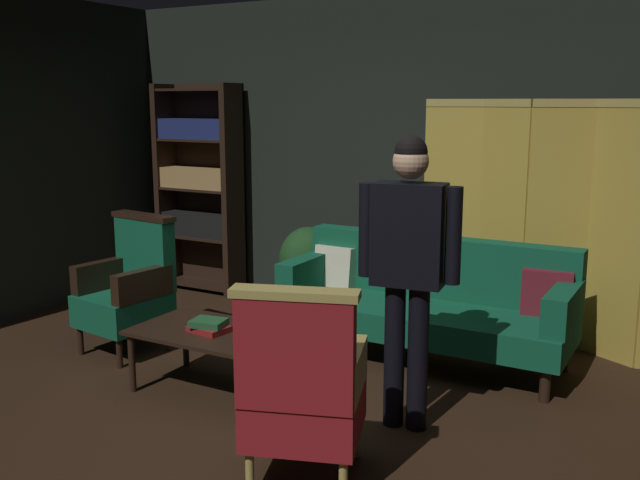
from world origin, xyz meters
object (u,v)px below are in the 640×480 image
coffee_table (211,336)px  velvet_couch (428,298)px  book_red_leather (209,329)px  bookshelf (200,185)px  armchair_wing_left (129,288)px  standing_figure (408,256)px  armchair_gilt_accent (302,389)px  book_green_cloth (209,323)px  potted_plant (308,265)px  folding_screen (557,223)px

coffee_table → velvet_couch: bearing=52.2°
velvet_couch → book_red_leather: size_ratio=8.60×
bookshelf → coffee_table: bearing=-50.2°
book_red_leather → velvet_couch: bearing=53.4°
armchair_wing_left → standing_figure: (2.33, -0.19, 0.54)m
armchair_wing_left → coffee_table: bearing=-17.5°
book_red_leather → armchair_gilt_accent: bearing=-30.7°
book_red_leather → standing_figure: bearing=7.7°
book_green_cloth → book_red_leather: bearing=0.0°
potted_plant → armchair_gilt_accent: bearing=-60.4°
bookshelf → coffee_table: bookshelf is taller
potted_plant → armchair_wing_left: bearing=-117.8°
velvet_couch → potted_plant: size_ratio=2.62×
folding_screen → coffee_table: folding_screen is taller
bookshelf → standing_figure: bearing=-32.3°
velvet_couch → standing_figure: size_ratio=1.25×
velvet_couch → standing_figure: bearing=-75.2°
velvet_couch → coffee_table: velvet_couch is taller
bookshelf → book_green_cloth: bearing=-50.5°
armchair_gilt_accent → potted_plant: size_ratio=1.29×
armchair_wing_left → book_red_leather: armchair_wing_left is taller
folding_screen → armchair_wing_left: 3.26m
standing_figure → book_green_cloth: 1.42m
armchair_gilt_accent → book_green_cloth: 1.26m
book_red_leather → folding_screen: bearing=48.6°
folding_screen → armchair_gilt_accent: 2.76m
armchair_wing_left → book_green_cloth: 1.10m
velvet_couch → book_green_cloth: 1.66m
bookshelf → armchair_gilt_accent: (2.79, -2.72, -0.57)m
folding_screen → bookshelf: bookshelf is taller
folding_screen → armchair_wing_left: size_ratio=2.07×
book_green_cloth → folding_screen: bearing=48.6°
folding_screen → book_green_cloth: folding_screen is taller
book_red_leather → book_green_cloth: 0.04m
folding_screen → book_red_leather: (-1.75, -1.99, -0.55)m
coffee_table → armchair_gilt_accent: (1.10, -0.69, 0.12)m
velvet_couch → book_red_leather: (-0.99, -1.33, -0.01)m
bookshelf → standing_figure: (3.01, -1.90, -0.04)m
book_red_leather → bookshelf: bearing=129.5°
armchair_wing_left → potted_plant: 1.60m
folding_screen → potted_plant: 2.12m
standing_figure → armchair_gilt_accent: bearing=-104.5°
velvet_couch → book_green_cloth: (-0.99, -1.33, 0.03)m
book_green_cloth → standing_figure: bearing=7.7°
coffee_table → book_red_leather: (0.01, -0.04, 0.07)m
armchair_gilt_accent → armchair_wing_left: (-2.12, 1.01, 0.00)m
folding_screen → bookshelf: (-3.46, 0.09, 0.08)m
potted_plant → book_green_cloth: size_ratio=3.78×
coffee_table → bookshelf: bearing=129.8°
standing_figure → potted_plant: size_ratio=2.11×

